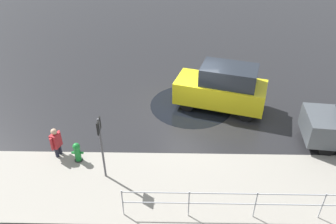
# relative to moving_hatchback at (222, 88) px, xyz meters

# --- Properties ---
(ground_plane) EXTENTS (60.00, 60.00, 0.00)m
(ground_plane) POSITION_rel_moving_hatchback_xyz_m (1.40, 0.69, -1.03)
(ground_plane) COLOR black
(kerb_strip) EXTENTS (24.00, 3.20, 0.04)m
(kerb_strip) POSITION_rel_moving_hatchback_xyz_m (1.40, 4.89, -1.01)
(kerb_strip) COLOR gray
(kerb_strip) RESTS_ON ground
(moving_hatchback) EXTENTS (4.23, 2.76, 2.06)m
(moving_hatchback) POSITION_rel_moving_hatchback_xyz_m (0.00, 0.00, 0.00)
(moving_hatchback) COLOR yellow
(moving_hatchback) RESTS_ON ground
(fire_hydrant) EXTENTS (0.42, 0.31, 0.80)m
(fire_hydrant) POSITION_rel_moving_hatchback_xyz_m (5.55, 3.74, -0.63)
(fire_hydrant) COLOR #197A2D
(fire_hydrant) RESTS_ON ground
(pedestrian) EXTENTS (0.34, 0.54, 1.22)m
(pedestrian) POSITION_rel_moving_hatchback_xyz_m (6.34, 3.46, -0.34)
(pedestrian) COLOR #B2262D
(pedestrian) RESTS_ON ground
(metal_railing) EXTENTS (7.75, 0.04, 1.05)m
(metal_railing) POSITION_rel_moving_hatchback_xyz_m (-0.26, 6.12, -0.31)
(metal_railing) COLOR #B7BABF
(metal_railing) RESTS_ON ground
(sign_post) EXTENTS (0.07, 0.44, 2.40)m
(sign_post) POSITION_rel_moving_hatchback_xyz_m (4.43, 4.51, 0.55)
(sign_post) COLOR #4C4C51
(sign_post) RESTS_ON ground
(puddle_patch) EXTENTS (3.76, 3.76, 0.01)m
(puddle_patch) POSITION_rel_moving_hatchback_xyz_m (1.32, -0.16, -1.02)
(puddle_patch) COLOR black
(puddle_patch) RESTS_ON ground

